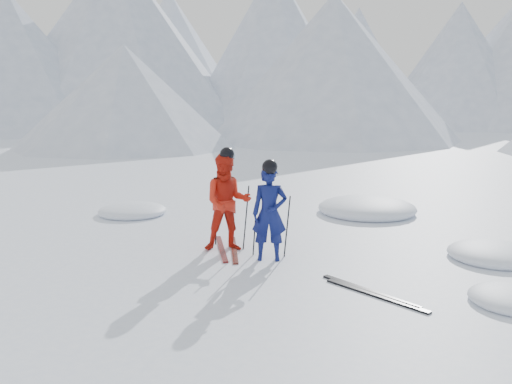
# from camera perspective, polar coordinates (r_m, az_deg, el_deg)

# --- Properties ---
(ground) EXTENTS (160.00, 160.00, 0.00)m
(ground) POSITION_cam_1_polar(r_m,az_deg,el_deg) (8.96, 8.93, -7.98)
(ground) COLOR white
(ground) RESTS_ON ground
(mountain_range) EXTENTS (106.15, 62.94, 15.53)m
(mountain_range) POSITION_cam_1_polar(r_m,az_deg,el_deg) (44.20, 22.97, 14.43)
(mountain_range) COLOR #B2BCD1
(mountain_range) RESTS_ON ground
(skier_blue) EXTENTS (0.66, 0.52, 1.62)m
(skier_blue) POSITION_cam_1_polar(r_m,az_deg,el_deg) (9.13, 1.43, -2.27)
(skier_blue) COLOR #0E1654
(skier_blue) RESTS_ON ground
(skier_red) EXTENTS (1.05, 0.94, 1.76)m
(skier_red) POSITION_cam_1_polar(r_m,az_deg,el_deg) (9.70, -3.02, -1.09)
(skier_red) COLOR red
(skier_red) RESTS_ON ground
(pole_blue_left) EXTENTS (0.11, 0.08, 1.08)m
(pole_blue_left) POSITION_cam_1_polar(r_m,az_deg,el_deg) (9.41, -0.11, -3.57)
(pole_blue_left) COLOR black
(pole_blue_left) RESTS_ON ground
(pole_blue_right) EXTENTS (0.11, 0.07, 1.08)m
(pole_blue_right) POSITION_cam_1_polar(r_m,az_deg,el_deg) (9.37, 3.30, -3.65)
(pole_blue_right) COLOR black
(pole_blue_right) RESTS_ON ground
(pole_red_left) EXTENTS (0.12, 0.09, 1.17)m
(pole_red_left) POSITION_cam_1_polar(r_m,az_deg,el_deg) (10.09, -4.15, -2.37)
(pole_red_left) COLOR black
(pole_red_left) RESTS_ON ground
(pole_red_right) EXTENTS (0.12, 0.08, 1.17)m
(pole_red_right) POSITION_cam_1_polar(r_m,az_deg,el_deg) (9.81, -1.06, -2.71)
(pole_red_right) COLOR black
(pole_red_right) RESTS_ON ground
(ski_worn_left) EXTENTS (0.78, 1.59, 0.03)m
(ski_worn_left) POSITION_cam_1_polar(r_m,az_deg,el_deg) (9.95, -3.63, -5.96)
(ski_worn_left) COLOR black
(ski_worn_left) RESTS_ON ground
(ski_worn_right) EXTENTS (0.68, 1.62, 0.03)m
(ski_worn_right) POSITION_cam_1_polar(r_m,az_deg,el_deg) (9.87, -2.31, -6.07)
(ski_worn_right) COLOR black
(ski_worn_right) RESTS_ON ground
(ski_loose_a) EXTENTS (1.46, 1.03, 0.03)m
(ski_loose_a) POSITION_cam_1_polar(r_m,az_deg,el_deg) (8.01, 11.80, -10.16)
(ski_loose_a) COLOR black
(ski_loose_a) RESTS_ON ground
(ski_loose_b) EXTENTS (1.49, 0.98, 0.03)m
(ski_loose_b) POSITION_cam_1_polar(r_m,az_deg,el_deg) (7.87, 12.45, -10.57)
(ski_loose_b) COLOR black
(ski_loose_b) RESTS_ON ground
(snow_lumps) EXTENTS (9.34, 7.05, 0.51)m
(snow_lumps) POSITION_cam_1_polar(r_m,az_deg,el_deg) (12.02, 9.44, -3.34)
(snow_lumps) COLOR white
(snow_lumps) RESTS_ON ground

